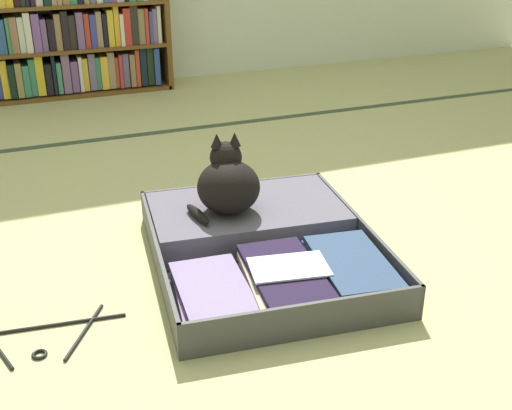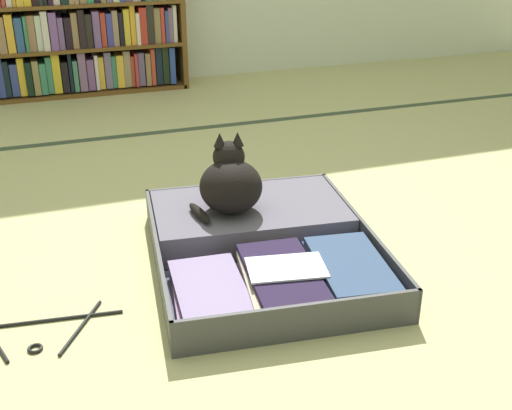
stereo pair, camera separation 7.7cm
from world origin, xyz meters
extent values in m
plane|color=tan|center=(0.00, 0.00, 0.00)|extent=(10.00, 10.00, 0.00)
cube|color=#384732|center=(0.00, 1.35, 0.00)|extent=(4.80, 0.05, 0.00)
cube|color=brown|center=(0.30, 2.25, 0.40)|extent=(0.03, 0.25, 0.81)
cube|color=brown|center=(-0.27, 2.25, 0.01)|extent=(1.14, 0.25, 0.02)
cube|color=brown|center=(-0.27, 2.25, 0.28)|extent=(1.11, 0.25, 0.02)
cube|color=#344096|center=(-0.78, 2.25, 0.15)|extent=(0.04, 0.21, 0.23)
cube|color=#17242B|center=(-0.75, 2.26, 0.14)|extent=(0.03, 0.21, 0.21)
cube|color=#354390|center=(-0.71, 2.26, 0.13)|extent=(0.04, 0.21, 0.19)
cube|color=yellow|center=(-0.67, 2.25, 0.14)|extent=(0.04, 0.21, 0.22)
cube|color=black|center=(-0.63, 2.24, 0.13)|extent=(0.04, 0.21, 0.19)
cube|color=olive|center=(-0.59, 2.24, 0.13)|extent=(0.04, 0.21, 0.20)
cube|color=#377F62|center=(-0.55, 2.25, 0.12)|extent=(0.04, 0.21, 0.18)
cube|color=#3A8062|center=(-0.51, 2.26, 0.14)|extent=(0.03, 0.21, 0.21)
cube|color=gold|center=(-0.47, 2.25, 0.15)|extent=(0.04, 0.21, 0.23)
cube|color=black|center=(-0.42, 2.25, 0.12)|extent=(0.04, 0.21, 0.18)
cube|color=black|center=(-0.39, 2.25, 0.15)|extent=(0.02, 0.21, 0.23)
cube|color=#407E62|center=(-0.36, 2.25, 0.13)|extent=(0.03, 0.21, 0.18)
cube|color=slate|center=(-0.32, 2.25, 0.15)|extent=(0.04, 0.21, 0.23)
cube|color=#734C85|center=(-0.27, 2.25, 0.13)|extent=(0.04, 0.21, 0.18)
cube|color=silver|center=(-0.24, 2.25, 0.14)|extent=(0.02, 0.21, 0.21)
cube|color=gold|center=(-0.21, 2.26, 0.13)|extent=(0.03, 0.21, 0.19)
cube|color=slate|center=(-0.17, 2.26, 0.14)|extent=(0.04, 0.21, 0.22)
cube|color=#38755E|center=(-0.13, 2.26, 0.13)|extent=(0.03, 0.21, 0.19)
cube|color=yellow|center=(-0.10, 2.26, 0.13)|extent=(0.04, 0.21, 0.20)
cube|color=#978261|center=(-0.05, 2.26, 0.14)|extent=(0.04, 0.21, 0.22)
cube|color=#B14429|center=(-0.02, 2.26, 0.13)|extent=(0.02, 0.21, 0.18)
cube|color=#AD373C|center=(0.00, 2.24, 0.13)|extent=(0.02, 0.21, 0.20)
cube|color=slate|center=(0.03, 2.26, 0.13)|extent=(0.04, 0.21, 0.20)
cube|color=#916F4B|center=(0.07, 2.25, 0.13)|extent=(0.03, 0.21, 0.20)
cube|color=#B94028|center=(0.10, 2.25, 0.15)|extent=(0.02, 0.21, 0.22)
cube|color=#13202F|center=(0.14, 2.26, 0.15)|extent=(0.04, 0.21, 0.23)
cube|color=black|center=(0.18, 2.26, 0.15)|extent=(0.04, 0.21, 0.23)
cube|color=#2A4594|center=(0.22, 2.25, 0.15)|extent=(0.03, 0.21, 0.22)
cube|color=brown|center=(-0.27, 2.25, 0.53)|extent=(1.11, 0.25, 0.02)
cube|color=#97744F|center=(-0.74, 2.25, 0.39)|extent=(0.04, 0.21, 0.20)
cube|color=gold|center=(-0.69, 2.25, 0.39)|extent=(0.04, 0.21, 0.21)
cube|color=#2B5089|center=(-0.65, 2.25, 0.38)|extent=(0.04, 0.21, 0.19)
cube|color=#347A52|center=(-0.61, 2.25, 0.39)|extent=(0.02, 0.21, 0.20)
cube|color=#9C7051|center=(-0.58, 2.26, 0.39)|extent=(0.04, 0.21, 0.20)
cube|color=silver|center=(-0.54, 2.26, 0.39)|extent=(0.03, 0.21, 0.20)
cube|color=silver|center=(-0.50, 2.25, 0.40)|extent=(0.04, 0.21, 0.22)
cube|color=#775097|center=(-0.46, 2.24, 0.39)|extent=(0.04, 0.21, 0.21)
cube|color=slate|center=(-0.42, 2.25, 0.38)|extent=(0.03, 0.21, 0.18)
cube|color=black|center=(-0.38, 2.26, 0.38)|extent=(0.04, 0.21, 0.18)
cube|color=#94724D|center=(-0.34, 2.26, 0.39)|extent=(0.03, 0.21, 0.20)
cube|color=black|center=(-0.30, 2.25, 0.40)|extent=(0.04, 0.21, 0.22)
cube|color=#2A2622|center=(-0.26, 2.26, 0.38)|extent=(0.04, 0.21, 0.19)
cube|color=#6E4F89|center=(-0.22, 2.24, 0.39)|extent=(0.04, 0.21, 0.21)
cube|color=#B33829|center=(-0.18, 2.26, 0.39)|extent=(0.03, 0.21, 0.20)
cube|color=#393A96|center=(-0.14, 2.26, 0.38)|extent=(0.03, 0.21, 0.19)
cube|color=#9D7D63|center=(-0.10, 2.26, 0.39)|extent=(0.03, 0.21, 0.21)
cube|color=black|center=(-0.07, 2.26, 0.38)|extent=(0.02, 0.21, 0.19)
cube|color=gold|center=(-0.04, 2.26, 0.39)|extent=(0.03, 0.21, 0.21)
cube|color=gold|center=(0.00, 2.26, 0.40)|extent=(0.03, 0.21, 0.23)
cube|color=beige|center=(0.03, 2.24, 0.38)|extent=(0.02, 0.21, 0.18)
cube|color=#B83126|center=(0.06, 2.24, 0.39)|extent=(0.04, 0.21, 0.22)
cube|color=black|center=(0.10, 2.25, 0.40)|extent=(0.04, 0.21, 0.23)
cube|color=#947F53|center=(0.15, 2.26, 0.39)|extent=(0.04, 0.21, 0.21)
cube|color=#C0362A|center=(0.18, 2.25, 0.39)|extent=(0.02, 0.21, 0.21)
cube|color=#394285|center=(0.20, 2.25, 0.38)|extent=(0.02, 0.21, 0.19)
cube|color=slate|center=(0.23, 2.26, 0.39)|extent=(0.03, 0.21, 0.20)
cube|color=beige|center=(0.25, 2.26, 0.40)|extent=(0.02, 0.21, 0.22)
cube|color=#3F3E3F|center=(0.01, -0.28, 0.01)|extent=(0.74, 0.50, 0.01)
cube|color=#3F3E3F|center=(-0.01, -0.49, 0.06)|extent=(0.69, 0.09, 0.11)
cube|color=#3F3E3F|center=(-0.33, -0.24, 0.06)|extent=(0.06, 0.43, 0.11)
cube|color=#3F3E3F|center=(0.35, -0.32, 0.06)|extent=(0.06, 0.43, 0.11)
cube|color=#49485D|center=(0.01, -0.28, 0.02)|extent=(0.71, 0.47, 0.01)
cube|color=#3F3E3F|center=(0.06, 0.14, 0.01)|extent=(0.74, 0.50, 0.01)
cube|color=#3F3E3F|center=(0.08, 0.35, 0.06)|extent=(0.69, 0.09, 0.11)
cube|color=#3F3E3F|center=(-0.28, 0.18, 0.06)|extent=(0.06, 0.43, 0.11)
cube|color=#3F3E3F|center=(0.40, 0.11, 0.06)|extent=(0.06, 0.43, 0.11)
cube|color=#49485D|center=(0.06, 0.14, 0.02)|extent=(0.71, 0.47, 0.01)
cylinder|color=black|center=(0.04, -0.07, 0.02)|extent=(0.67, 0.09, 0.02)
cube|color=gray|center=(-0.19, -0.25, 0.03)|extent=(0.24, 0.35, 0.02)
cube|color=gray|center=(-0.20, -0.27, 0.04)|extent=(0.25, 0.38, 0.02)
cube|color=gray|center=(-0.20, -0.25, 0.06)|extent=(0.22, 0.34, 0.02)
cube|color=#B0A38C|center=(0.01, -0.29, 0.03)|extent=(0.25, 0.38, 0.01)
cube|color=#BDAF8C|center=(0.02, -0.28, 0.05)|extent=(0.24, 0.39, 0.02)
cube|color=tan|center=(0.01, -0.28, 0.07)|extent=(0.25, 0.35, 0.02)
cube|color=#231933|center=(0.02, -0.28, 0.09)|extent=(0.23, 0.38, 0.02)
cube|color=#A07E9B|center=(0.23, -0.31, 0.03)|extent=(0.23, 0.33, 0.02)
cube|color=#9A7998|center=(0.23, -0.31, 0.05)|extent=(0.23, 0.37, 0.02)
cube|color=navy|center=(0.24, -0.30, 0.07)|extent=(0.23, 0.38, 0.02)
cube|color=navy|center=(0.23, -0.31, 0.09)|extent=(0.25, 0.38, 0.02)
cube|color=white|center=(0.03, -0.28, 0.10)|extent=(0.25, 0.18, 0.01)
cube|color=#5C5765|center=(0.06, 0.14, 0.06)|extent=(0.70, 0.46, 0.10)
torus|color=white|center=(0.10, 0.11, 0.11)|extent=(0.10, 0.10, 0.01)
cylinder|color=black|center=(-0.11, 0.36, 0.06)|extent=(0.02, 0.02, 0.10)
cylinder|color=black|center=(0.27, 0.32, 0.06)|extent=(0.02, 0.02, 0.10)
cube|color=#358740|center=(-0.06, -0.47, 0.02)|extent=(0.04, 0.01, 0.02)
cube|color=red|center=(0.09, -0.49, 0.05)|extent=(0.03, 0.01, 0.02)
ellipsoid|color=black|center=(-0.01, 0.12, 0.20)|extent=(0.25, 0.25, 0.18)
ellipsoid|color=black|center=(0.00, 0.18, 0.16)|extent=(0.16, 0.10, 0.10)
sphere|color=black|center=(-0.01, 0.17, 0.29)|extent=(0.11, 0.11, 0.11)
cone|color=black|center=(0.02, 0.16, 0.36)|extent=(0.04, 0.04, 0.05)
cone|color=black|center=(-0.04, 0.17, 0.36)|extent=(0.04, 0.04, 0.05)
sphere|color=gold|center=(0.02, 0.21, 0.30)|extent=(0.02, 0.02, 0.02)
sphere|color=gold|center=(-0.02, 0.21, 0.30)|extent=(0.02, 0.02, 0.02)
ellipsoid|color=black|center=(-0.13, 0.10, 0.13)|extent=(0.06, 0.16, 0.03)
cylinder|color=black|center=(-0.67, -0.18, 0.01)|extent=(0.46, 0.06, 0.01)
cylinder|color=black|center=(-0.57, -0.24, 0.01)|extent=(0.14, 0.22, 0.01)
torus|color=black|center=(-0.69, -0.30, 0.01)|extent=(0.05, 0.05, 0.01)
camera|label=1|loc=(-0.66, -1.78, 1.09)|focal=45.62mm
camera|label=2|loc=(-0.59, -1.81, 1.09)|focal=45.62mm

